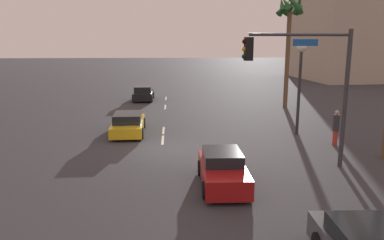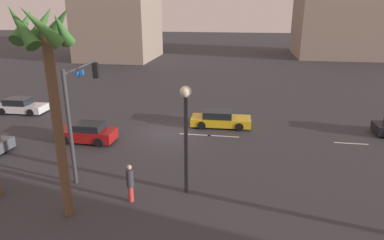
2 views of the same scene
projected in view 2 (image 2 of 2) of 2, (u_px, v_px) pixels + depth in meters
The scene contains 12 objects.
ground_plane at pixel (168, 133), 25.34m from camera, with size 220.00×220.00×0.00m, color #333338.
lane_stripe_1 at pixel (351, 143), 23.40m from camera, with size 2.23×0.14×0.01m, color silver.
lane_stripe_2 at pixel (223, 136), 24.72m from camera, with size 2.29×0.14×0.01m, color silver.
lane_stripe_3 at pixel (195, 135), 25.03m from camera, with size 2.32×0.14×0.01m, color silver.
car_1 at pixel (87, 133), 23.57m from camera, with size 3.96×1.81×1.35m.
car_3 at pixel (220, 119), 26.61m from camera, with size 4.68×2.06×1.29m.
car_4 at pixel (21, 106), 30.06m from camera, with size 4.29×1.95×1.34m.
traffic_signal at pixel (80, 100), 18.40m from camera, with size 0.67×4.82×6.09m.
streetlamp at pixel (186, 119), 16.05m from camera, with size 0.56×0.56×5.50m.
pedestrian_1 at pixel (130, 182), 16.12m from camera, with size 0.36×0.36×1.93m.
palm_tree_1 at pixel (46, 61), 13.16m from camera, with size 2.50×2.67×9.19m.
building_2 at pixel (119, 15), 60.40m from camera, with size 12.47×14.10×15.30m, color gray.
Camera 2 is at (-5.51, 23.16, 8.91)m, focal length 31.74 mm.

